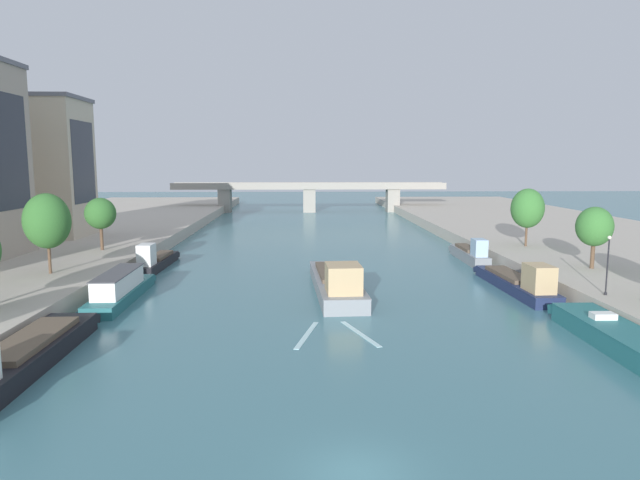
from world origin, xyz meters
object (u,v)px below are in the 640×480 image
Objects in this scene: barge_midriver at (337,282)px; tree_left_end_of_row at (100,214)px; lamppost_right_bank at (608,263)px; bridge_far at (309,193)px; moored_boat_right_far at (629,343)px; tree_right_far at (594,227)px; moored_boat_left_upstream at (12,360)px; moored_boat_right_upstream at (470,254)px; moored_boat_left_midway at (121,288)px; tree_right_third at (528,208)px; tree_left_third at (47,221)px; moored_boat_left_second at (156,261)px; moored_boat_right_gap_after at (518,282)px.

barge_midriver is 30.34m from tree_left_end_of_row.
bridge_far is at bearing 103.18° from lamppost_right_bank.
tree_right_far is (7.51, 18.72, 4.88)m from moored_boat_right_far.
moored_boat_right_upstream is (35.45, 34.11, -0.02)m from moored_boat_left_upstream.
moored_boat_left_midway is 39.01m from moored_boat_right_upstream.
bridge_far reaches higher than barge_midriver.
tree_right_far is at bearing -59.85° from moored_boat_right_upstream.
moored_boat_right_far is at bearing -101.88° from tree_right_third.
bridge_far is at bearing 78.35° from moored_boat_left_midway.
moored_boat_left_upstream is 35.57m from moored_boat_right_far.
tree_right_far reaches higher than lamppost_right_bank.
moored_boat_left_midway is at bearing -27.19° from tree_left_third.
moored_boat_left_second is 35.73m from moored_boat_right_upstream.
moored_boat_left_second is 1.77× the size of tree_right_third.
barge_midriver reaches higher than moored_boat_right_far.
moored_boat_left_upstream is at bearing -100.05° from bridge_far.
lamppost_right_bank is (3.49, -7.95, 3.17)m from moored_boat_right_gap_after.
bridge_far is at bearing 102.08° from moored_boat_right_gap_after.
moored_boat_right_far is (35.49, 2.39, -0.27)m from moored_boat_left_upstream.
moored_boat_left_midway is 37.75m from moored_boat_right_far.
barge_midriver is 18.36m from moored_boat_left_midway.
moored_boat_right_upstream is at bearing 43.90° from moored_boat_left_upstream.
moored_boat_right_gap_after reaches higher than moored_boat_left_second.
tree_left_third is at bearing -162.13° from moored_boat_right_upstream.
moored_boat_left_upstream is 30.79m from moored_boat_left_second.
moored_boat_right_upstream is 44.77m from tree_left_third.
tree_left_end_of_row is (-42.46, 31.65, 5.08)m from moored_boat_right_far.
barge_midriver is at bearing -32.52° from moored_boat_left_second.
tree_left_end_of_row is at bearing 152.85° from lamppost_right_bank.
moored_boat_left_upstream is (-18.79, -18.73, -0.08)m from barge_midriver.
tree_left_third is 46.49m from lamppost_right_bank.
moored_boat_right_gap_after is 2.57× the size of tree_right_far.
tree_left_third is at bearing 177.49° from moored_boat_right_gap_after.
barge_midriver is at bearing -3.90° from tree_left_third.
moored_boat_left_upstream is 1.13× the size of moored_boat_right_gap_after.
moored_boat_left_second is 2.04× the size of tree_left_end_of_row.
moored_boat_right_upstream is at bearing 17.87° from tree_left_third.
tree_right_third is (-0.64, 13.92, 0.58)m from tree_right_far.
moored_boat_right_upstream is 1.94× the size of tree_left_end_of_row.
moored_boat_left_midway is at bearing -66.57° from tree_left_end_of_row.
barge_midriver is 1.10× the size of moored_boat_right_far.
tree_left_third is at bearing 152.81° from moored_boat_left_midway.
lamppost_right_bank is at bearing -98.90° from tree_right_third.
moored_boat_left_upstream reaches higher than moored_boat_right_far.
moored_boat_left_upstream reaches higher than moored_boat_right_upstream.
barge_midriver is 2.59× the size of tree_right_third.
moored_boat_left_upstream is 1.40× the size of moored_boat_left_second.
tree_left_third is 1.24× the size of tree_right_far.
moored_boat_right_upstream is (0.40, 15.47, 0.01)m from moored_boat_right_gap_after.
moored_boat_right_gap_after is (16.26, -0.09, -0.12)m from barge_midriver.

